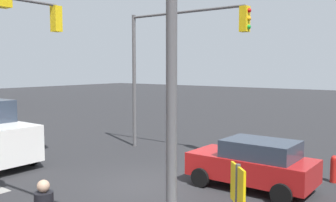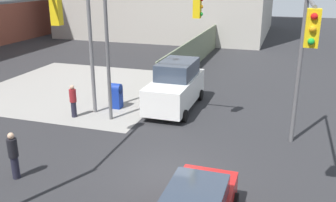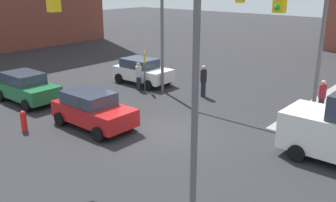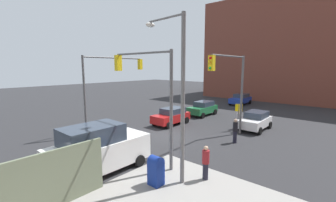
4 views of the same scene
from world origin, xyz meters
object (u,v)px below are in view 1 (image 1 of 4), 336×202
Objects in this scene: traffic_signal_se_corner at (174,51)px; fire_hydrant at (334,168)px; traffic_signal_nw_corner at (86,31)px; sedan_red at (253,163)px.

traffic_signal_se_corner reaches higher than fire_hydrant.
fire_hydrant is at bearing -106.20° from traffic_signal_nw_corner.
sedan_red is at bearing 153.19° from traffic_signal_se_corner.
traffic_signal_nw_corner and traffic_signal_se_corner have the same top height.
traffic_signal_nw_corner reaches higher than fire_hydrant.
traffic_signal_nw_corner is at bearing 73.80° from fire_hydrant.
traffic_signal_nw_corner is 6.91× the size of fire_hydrant.
traffic_signal_se_corner is at bearing -26.81° from sedan_red.
fire_hydrant is (-7.08, 0.30, -4.19)m from traffic_signal_se_corner.
sedan_red is (1.94, 2.29, 0.36)m from fire_hydrant.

